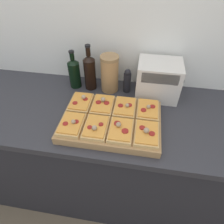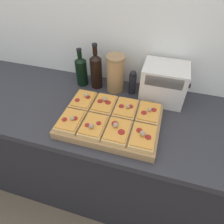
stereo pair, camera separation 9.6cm
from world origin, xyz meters
name	(u,v)px [view 2 (the right image)]	position (x,y,z in m)	size (l,w,h in m)	color
ground_plane	(96,221)	(0.00, 0.00, 0.00)	(12.00, 12.00, 0.00)	brown
wall_back	(122,30)	(0.00, 0.67, 1.25)	(6.00, 0.06, 2.50)	silver
kitchen_counter	(107,155)	(0.00, 0.32, 0.46)	(2.63, 0.67, 0.91)	#232328
cutting_board	(110,121)	(0.06, 0.22, 0.93)	(0.53, 0.37, 0.04)	#A37A4C
pizza_slice_back_left	(83,100)	(-0.13, 0.31, 0.97)	(0.12, 0.16, 0.05)	tan
pizza_slice_back_midleft	(104,104)	(0.00, 0.31, 0.97)	(0.12, 0.16, 0.05)	tan
pizza_slice_back_midright	(126,108)	(0.13, 0.30, 0.97)	(0.12, 0.16, 0.05)	tan
pizza_slice_back_right	(149,113)	(0.25, 0.30, 0.97)	(0.12, 0.16, 0.05)	tan
pizza_slice_front_left	(71,121)	(-0.13, 0.13, 0.97)	(0.12, 0.16, 0.05)	tan
pizza_slice_front_midleft	(93,126)	(0.00, 0.13, 0.97)	(0.12, 0.16, 0.05)	tan
pizza_slice_front_midright	(118,131)	(0.13, 0.13, 0.97)	(0.12, 0.16, 0.05)	tan
pizza_slice_front_right	(143,137)	(0.25, 0.13, 0.97)	(0.12, 0.16, 0.06)	tan
olive_oil_bottle	(81,70)	(-0.23, 0.53, 1.02)	(0.07, 0.07, 0.25)	black
wine_bottle	(96,70)	(-0.13, 0.53, 1.03)	(0.07, 0.07, 0.30)	black
grain_jar_tall	(115,74)	(0.00, 0.53, 1.03)	(0.11, 0.11, 0.24)	#AD7F4C
pepper_mill	(132,82)	(0.11, 0.53, 0.99)	(0.05, 0.05, 0.16)	black
toaster_oven	(163,83)	(0.30, 0.52, 1.03)	(0.28, 0.20, 0.23)	beige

